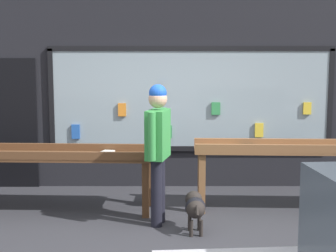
# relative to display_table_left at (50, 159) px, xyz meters

# --- Properties ---
(ground_plane) EXTENTS (40.00, 40.00, 0.00)m
(ground_plane) POSITION_rel_display_table_left_xyz_m (1.68, -1.02, -0.71)
(ground_plane) COLOR #2D2D33
(shopfront_facade) EXTENTS (7.80, 0.29, 3.41)m
(shopfront_facade) POSITION_rel_display_table_left_xyz_m (1.66, 1.37, 0.97)
(shopfront_facade) COLOR black
(shopfront_facade) RESTS_ON ground_plane
(display_table_left) EXTENTS (2.84, 0.82, 0.88)m
(display_table_left) POSITION_rel_display_table_left_xyz_m (0.00, 0.00, 0.00)
(display_table_left) COLOR brown
(display_table_left) RESTS_ON ground_plane
(display_table_right) EXTENTS (2.84, 0.69, 0.95)m
(display_table_right) POSITION_rel_display_table_left_xyz_m (3.36, 0.00, 0.06)
(display_table_right) COLOR brown
(display_table_right) RESTS_ON ground_plane
(person_browsing) EXTENTS (0.32, 0.67, 1.76)m
(person_browsing) POSITION_rel_display_table_left_xyz_m (1.47, -0.59, 0.33)
(person_browsing) COLOR black
(person_browsing) RESTS_ON ground_plane
(small_dog) EXTENTS (0.25, 0.56, 0.46)m
(small_dog) POSITION_rel_display_table_left_xyz_m (1.91, -0.88, -0.40)
(small_dog) COLOR black
(small_dog) RESTS_ON ground_plane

